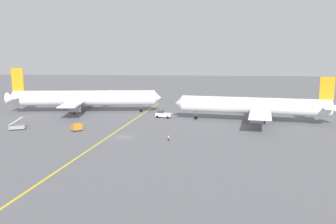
# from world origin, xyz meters

# --- Properties ---
(ground_plane) EXTENTS (600.00, 600.00, 0.00)m
(ground_plane) POSITION_xyz_m (0.00, 0.00, 0.00)
(ground_plane) COLOR slate
(taxiway_stripe) EXTENTS (8.45, 119.77, 0.01)m
(taxiway_stripe) POSITION_xyz_m (-3.67, 10.00, 0.00)
(taxiway_stripe) COLOR yellow
(taxiway_stripe) RESTS_ON ground
(airliner_at_gate_left) EXTENTS (60.57, 39.90, 17.43)m
(airliner_at_gate_left) POSITION_xyz_m (-25.33, 41.06, 5.62)
(airliner_at_gate_left) COLOR silver
(airliner_at_gate_left) RESTS_ON ground
(airliner_being_pushed) EXTENTS (54.39, 44.85, 15.66)m
(airliner_being_pushed) POSITION_xyz_m (38.87, 26.77, 5.53)
(airliner_being_pushed) COLOR white
(airliner_being_pushed) RESTS_ON ground
(pushback_tug) EXTENTS (8.86, 4.00, 2.93)m
(pushback_tug) POSITION_xyz_m (7.27, 32.11, 1.24)
(pushback_tug) COLOR white
(pushback_tug) RESTS_ON ground
(gse_stair_truck_yellow) EXTENTS (4.94, 3.49, 4.06)m
(gse_stair_truck_yellow) POSITION_xyz_m (-34.48, 6.34, 1.03)
(gse_stair_truck_yellow) COLOR gray
(gse_stair_truck_yellow) RESTS_ON ground
(gse_container_dolly_flat) EXTENTS (3.82, 3.82, 2.15)m
(gse_container_dolly_flat) POSITION_xyz_m (-15.78, 6.61, 1.17)
(gse_container_dolly_flat) COLOR slate
(gse_container_dolly_flat) RESTS_ON ground
(ground_crew_wing_walker_right) EXTENTS (0.44, 0.39, 1.65)m
(ground_crew_wing_walker_right) POSITION_xyz_m (12.88, -3.08, 0.86)
(ground_crew_wing_walker_right) COLOR black
(ground_crew_wing_walker_right) RESTS_ON ground
(jet_bridge) EXTENTS (5.05, 17.29, 6.02)m
(jet_bridge) POSITION_xyz_m (-21.37, 63.38, 4.24)
(jet_bridge) COLOR #B7B7BC
(jet_bridge) RESTS_ON ground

